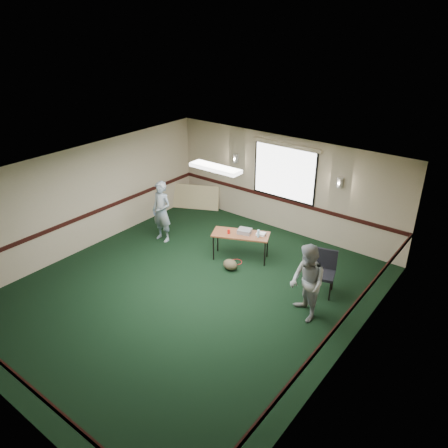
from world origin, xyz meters
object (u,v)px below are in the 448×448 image
Objects in this scene: folding_table at (241,236)px; person_left at (162,212)px; conference_chair at (324,268)px; person_right at (307,283)px; projector at (245,231)px.

person_left is (-2.26, -0.46, 0.19)m from folding_table.
person_left is (-4.53, -0.42, 0.25)m from conference_chair.
person_right is at bearing -8.06° from person_left.
person_left reaches higher than folding_table.
person_left is at bearing -150.98° from person_right.
projector is 0.19× the size of person_left.
person_right is (2.34, -1.18, 0.06)m from projector.
person_right reaches higher than projector.
folding_table is 0.90× the size of person_left.
person_left is at bearing 167.32° from folding_table.
conference_chair reaches higher than projector.
conference_chair is (2.27, -0.05, -0.07)m from folding_table.
conference_chair is at bearing 133.15° from person_right.
projector is 2.62m from person_right.
conference_chair is at bearing -19.68° from projector.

